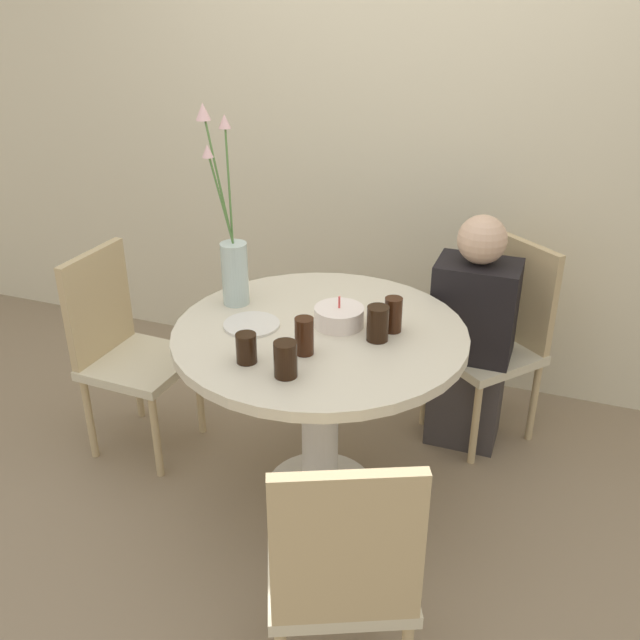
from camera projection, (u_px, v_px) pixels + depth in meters
name	position (u px, v px, depth m)	size (l,w,h in m)	color
ground_plane	(320.00, 490.00, 2.93)	(16.00, 16.00, 0.00)	#89755B
wall_back	(405.00, 119.00, 3.29)	(8.00, 0.05, 2.60)	beige
dining_table	(320.00, 366.00, 2.67)	(1.08, 1.08, 0.74)	beige
chair_right_flank	(499.00, 331.00, 3.12)	(0.56, 0.56, 0.89)	beige
chair_left_flank	(123.00, 343.00, 3.03)	(0.42, 0.42, 0.89)	beige
chair_far_back	(342.00, 568.00, 1.89)	(0.53, 0.53, 0.89)	beige
birthday_cake	(339.00, 316.00, 2.62)	(0.18, 0.18, 0.12)	white
flower_vase	(232.00, 253.00, 2.73)	(0.22, 0.21, 0.74)	#B2C6C1
side_plate	(252.00, 325.00, 2.63)	(0.21, 0.21, 0.01)	silver
drink_glass_0	(378.00, 324.00, 2.50)	(0.08, 0.08, 0.13)	black
drink_glass_1	(246.00, 348.00, 2.37)	(0.07, 0.07, 0.10)	black
drink_glass_2	(393.00, 315.00, 2.57)	(0.06, 0.06, 0.13)	#33190C
drink_glass_3	(285.00, 359.00, 2.28)	(0.08, 0.08, 0.12)	black
drink_glass_4	(304.00, 336.00, 2.41)	(0.07, 0.07, 0.13)	#33190C
person_woman	(471.00, 341.00, 3.05)	(0.34, 0.24, 1.05)	#383333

